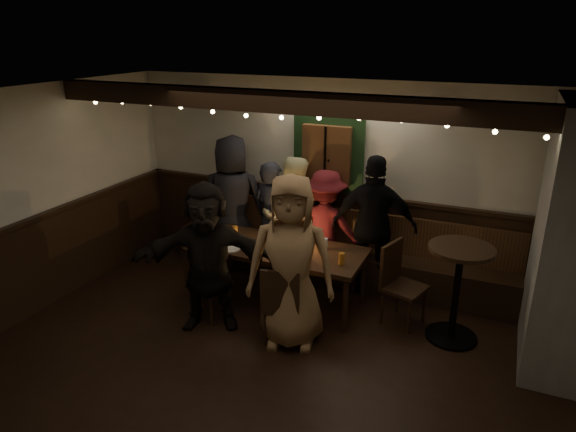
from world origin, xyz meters
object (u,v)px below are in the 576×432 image
at_px(person_a, 233,202).
at_px(person_f, 207,257).
at_px(person_e, 374,226).
at_px(chair_end, 398,278).
at_px(person_g, 291,263).
at_px(high_top, 458,282).
at_px(person_d, 325,227).
at_px(chair_near_left, 204,280).
at_px(dining_table, 281,252).
at_px(person_c, 292,218).
at_px(chair_near_right, 282,301).
at_px(person_b, 272,218).

height_order(person_a, person_f, person_a).
bearing_deg(person_e, chair_end, 120.00).
bearing_deg(person_g, person_e, 54.35).
xyz_separation_m(high_top, person_g, (-1.58, -0.76, 0.25)).
relative_size(high_top, person_a, 0.58).
bearing_deg(person_f, high_top, -5.88).
bearing_deg(person_a, person_d, 163.14).
height_order(chair_near_left, high_top, high_top).
height_order(dining_table, person_c, person_c).
xyz_separation_m(chair_near_left, person_e, (1.57, 1.43, 0.39)).
relative_size(chair_near_right, high_top, 0.83).
bearing_deg(person_c, chair_near_left, 48.12).
relative_size(person_c, person_g, 0.89).
xyz_separation_m(chair_end, person_c, (-1.54, 0.58, 0.30)).
bearing_deg(person_d, person_a, -0.82).
bearing_deg(person_f, chair_near_right, -25.05).
relative_size(person_b, person_d, 1.04).
height_order(chair_end, person_d, person_d).
relative_size(chair_end, person_d, 0.62).
xyz_separation_m(chair_near_left, chair_end, (2.02, 0.86, 0.03)).
distance_m(person_c, person_g, 1.59).
distance_m(person_e, person_g, 1.53).
distance_m(person_b, person_e, 1.40).
relative_size(chair_near_left, person_a, 0.47).
height_order(person_a, person_c, person_a).
xyz_separation_m(dining_table, person_b, (-0.45, 0.70, 0.13)).
bearing_deg(person_b, chair_near_right, 137.77).
bearing_deg(person_d, chair_end, 147.03).
bearing_deg(person_b, person_c, -159.08).
height_order(person_f, person_g, person_g).
bearing_deg(person_d, high_top, 153.28).
height_order(person_c, person_g, person_g).
bearing_deg(person_b, chair_near_left, 101.95).
height_order(chair_near_left, person_e, person_e).
bearing_deg(person_d, person_b, 1.06).
height_order(high_top, person_c, person_c).
bearing_deg(person_g, chair_near_left, 161.79).
bearing_deg(chair_end, person_d, 150.40).
bearing_deg(person_f, chair_near_left, 122.57).
bearing_deg(person_d, chair_near_left, 54.90).
bearing_deg(person_c, high_top, 138.52).
bearing_deg(person_e, person_d, -13.14).
relative_size(dining_table, person_b, 1.28).
bearing_deg(dining_table, chair_end, 5.50).
distance_m(dining_table, chair_end, 1.40).
distance_m(person_b, person_f, 1.51).
bearing_deg(person_e, dining_table, 28.59).
xyz_separation_m(person_c, person_e, (1.10, -0.01, 0.06)).
bearing_deg(person_f, person_b, 64.06).
xyz_separation_m(person_a, person_c, (0.89, 0.01, -0.10)).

